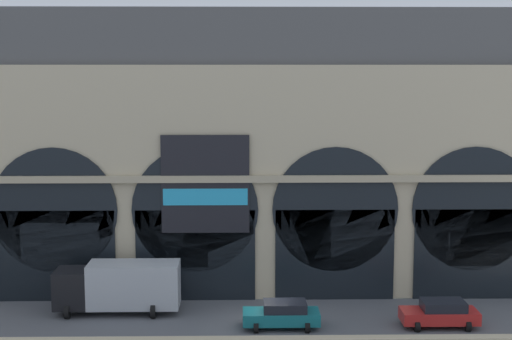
{
  "coord_description": "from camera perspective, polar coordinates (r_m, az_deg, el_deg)",
  "views": [
    {
      "loc": [
        -1.48,
        -42.92,
        14.83
      ],
      "look_at": [
        -0.59,
        5.0,
        8.44
      ],
      "focal_mm": 53.75,
      "sensor_mm": 36.0,
      "label": 1
    }
  ],
  "objects": [
    {
      "name": "car_mideast",
      "position": [
        46.12,
        13.55,
        -10.33
      ],
      "size": [
        4.4,
        2.22,
        1.55
      ],
      "color": "red",
      "rests_on": "ground"
    },
    {
      "name": "box_truck_midwest",
      "position": [
        47.76,
        -10.14,
        -8.48
      ],
      "size": [
        7.5,
        2.91,
        3.12
      ],
      "color": "black",
      "rests_on": "ground"
    },
    {
      "name": "car_center",
      "position": [
        44.72,
        1.95,
        -10.69
      ],
      "size": [
        4.4,
        2.22,
        1.55
      ],
      "color": "#19727A",
      "rests_on": "ground"
    },
    {
      "name": "ground_plane",
      "position": [
        45.43,
        0.88,
        -11.45
      ],
      "size": [
        200.0,
        200.0,
        0.0
      ],
      "primitive_type": "plane",
      "color": "#54565B"
    },
    {
      "name": "station_building",
      "position": [
        50.73,
        0.65,
        1.04
      ],
      "size": [
        46.4,
        5.34,
        18.62
      ],
      "color": "#BCAD8C",
      "rests_on": "ground"
    }
  ]
}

